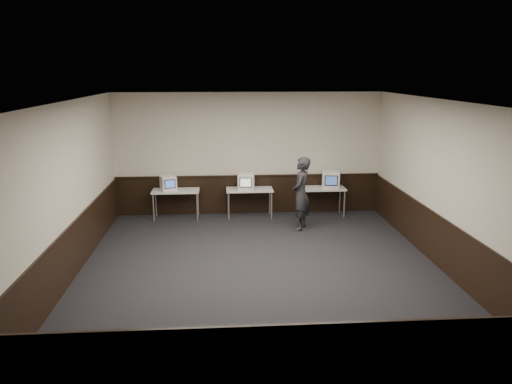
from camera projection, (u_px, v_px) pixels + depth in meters
floor at (261, 270)px, 9.60m from camera, size 8.00×8.00×0.00m
ceiling at (261, 101)px, 8.84m from camera, size 8.00×8.00×0.00m
back_wall at (249, 154)px, 13.10m from camera, size 7.00×0.00×7.00m
front_wall at (291, 274)px, 5.34m from camera, size 7.00×0.00×7.00m
left_wall at (67, 192)px, 8.98m from camera, size 0.00×8.00×8.00m
right_wall at (444, 186)px, 9.46m from camera, size 0.00×8.00×8.00m
wainscot_back at (249, 195)px, 13.34m from camera, size 6.98×0.04×1.00m
wainscot_front at (289, 364)px, 5.62m from camera, size 6.98×0.04×1.00m
wainscot_left at (74, 250)px, 9.24m from camera, size 0.04×7.98×1.00m
wainscot_right at (438, 241)px, 9.72m from camera, size 0.04×7.98×1.00m
wainscot_rail at (249, 176)px, 13.19m from camera, size 6.98×0.06×0.04m
desk_left at (176, 193)px, 12.79m from camera, size 1.20×0.60×0.75m
desk_center at (250, 191)px, 12.93m from camera, size 1.20×0.60×0.75m
desk_right at (322, 190)px, 13.06m from camera, size 1.20×0.60×0.75m
emac_left at (168, 183)px, 12.71m from camera, size 0.48×0.49×0.37m
emac_center at (246, 181)px, 12.80m from camera, size 0.46×0.49×0.42m
emac_right at (331, 180)px, 12.97m from camera, size 0.51×0.53×0.44m
person at (301, 194)px, 11.87m from camera, size 0.62×0.75×1.76m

